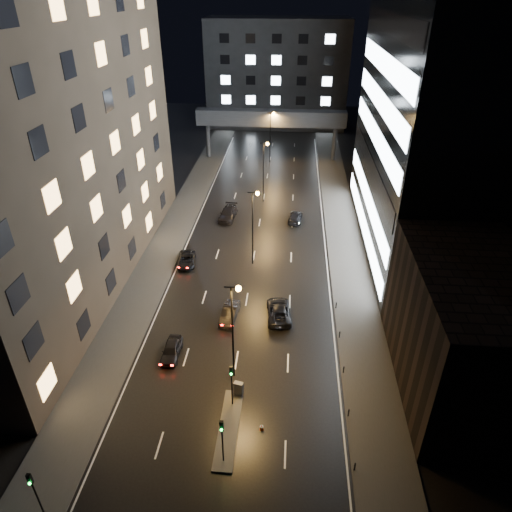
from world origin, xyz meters
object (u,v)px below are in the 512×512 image
object	(u,v)px
car_toward_b	(295,217)
car_toward_a	(279,311)
car_away_c	(187,260)
car_away_a	(172,350)
car_away_b	(230,313)
utility_cabinet	(239,388)
car_away_d	(228,214)

from	to	relation	value
car_toward_b	car_toward_a	bearing A→B (deg)	92.37
car_away_c	car_toward_a	xyz separation A→B (m)	(12.42, -10.06, 0.12)
car_away_a	car_toward_b	distance (m)	33.05
car_away_b	car_toward_b	world-z (taller)	car_away_b
car_away_c	utility_cabinet	world-z (taller)	utility_cabinet
car_away_b	car_away_a	bearing A→B (deg)	-122.27
car_toward_b	car_away_a	bearing A→B (deg)	75.22
car_away_b	car_away_c	size ratio (longest dim) A/B	0.94
utility_cabinet	car_toward_a	bearing A→B (deg)	90.31
car_away_c	car_toward_b	bearing A→B (deg)	36.77
car_away_c	car_away_b	bearing A→B (deg)	-64.43
car_away_c	car_toward_a	distance (m)	15.99
utility_cabinet	car_away_c	bearing A→B (deg)	128.98
car_toward_a	utility_cabinet	world-z (taller)	car_toward_a
car_away_c	utility_cabinet	distance (m)	23.42
car_away_a	car_toward_b	world-z (taller)	car_away_a
car_away_c	car_away_d	world-z (taller)	car_away_d
car_away_a	car_away_b	size ratio (longest dim) A/B	0.94
car_away_a	car_away_d	bearing A→B (deg)	86.64
car_away_d	utility_cabinet	bearing A→B (deg)	-76.20
car_away_a	car_away_d	world-z (taller)	car_away_d
car_toward_b	utility_cabinet	world-z (taller)	utility_cabinet
car_away_c	car_toward_a	size ratio (longest dim) A/B	0.85
car_away_c	car_away_d	bearing A→B (deg)	67.80
car_away_d	car_toward_b	distance (m)	10.46
car_away_b	car_away_d	distance (m)	24.95
car_away_b	car_away_c	distance (m)	12.94
utility_cabinet	car_away_b	bearing A→B (deg)	117.22
car_away_b	car_toward_a	distance (m)	5.37
car_away_a	utility_cabinet	distance (m)	8.39
car_away_d	car_toward_a	bearing A→B (deg)	-65.12
car_toward_b	utility_cabinet	xyz separation A→B (m)	(-4.74, -35.29, 0.10)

